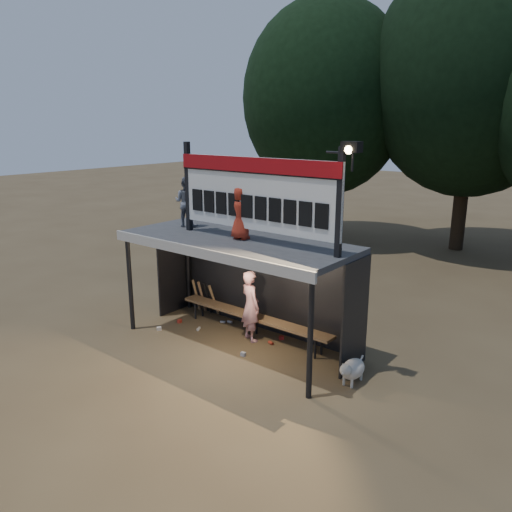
% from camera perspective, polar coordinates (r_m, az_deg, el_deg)
% --- Properties ---
extents(ground, '(80.00, 80.00, 0.00)m').
position_cam_1_polar(ground, '(10.93, -2.16, -9.93)').
color(ground, '#4F3E27').
rests_on(ground, ground).
extents(player, '(0.67, 0.56, 1.57)m').
position_cam_1_polar(player, '(10.80, -0.63, -5.71)').
color(player, white).
rests_on(player, ground).
extents(child_a, '(0.66, 0.59, 1.12)m').
position_cam_1_polar(child_a, '(11.39, -7.98, 6.15)').
color(child_a, slate).
rests_on(child_a, dugout_shelter).
extents(child_b, '(0.53, 0.36, 1.06)m').
position_cam_1_polar(child_b, '(10.02, -1.76, 4.91)').
color(child_b, '#A72B19').
rests_on(child_b, dugout_shelter).
extents(dugout_shelter, '(5.10, 2.08, 2.32)m').
position_cam_1_polar(dugout_shelter, '(10.47, -1.39, -0.28)').
color(dugout_shelter, '#3B3B3D').
rests_on(dugout_shelter, ground).
extents(scoreboard_assembly, '(4.10, 0.27, 1.99)m').
position_cam_1_polar(scoreboard_assembly, '(9.64, 0.15, 7.37)').
color(scoreboard_assembly, black).
rests_on(scoreboard_assembly, dugout_shelter).
extents(bench, '(4.00, 0.35, 0.48)m').
position_cam_1_polar(bench, '(11.14, -0.33, -6.98)').
color(bench, brown).
rests_on(bench, ground).
extents(tree_left, '(6.46, 6.46, 9.27)m').
position_cam_1_polar(tree_left, '(20.42, 7.98, 17.38)').
color(tree_left, black).
rests_on(tree_left, ground).
extents(tree_mid, '(7.22, 7.22, 10.36)m').
position_cam_1_polar(tree_mid, '(19.83, 23.63, 18.30)').
color(tree_mid, '#302115').
rests_on(tree_mid, ground).
extents(dog, '(0.36, 0.81, 0.49)m').
position_cam_1_polar(dog, '(9.42, 10.92, -12.60)').
color(dog, beige).
rests_on(dog, ground).
extents(bats, '(0.68, 0.35, 0.84)m').
position_cam_1_polar(bats, '(12.43, -5.86, -4.72)').
color(bats, '#A57B4D').
rests_on(bats, ground).
extents(litter, '(2.61, 1.46, 0.08)m').
position_cam_1_polar(litter, '(11.42, -3.94, -8.62)').
color(litter, red).
rests_on(litter, ground).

